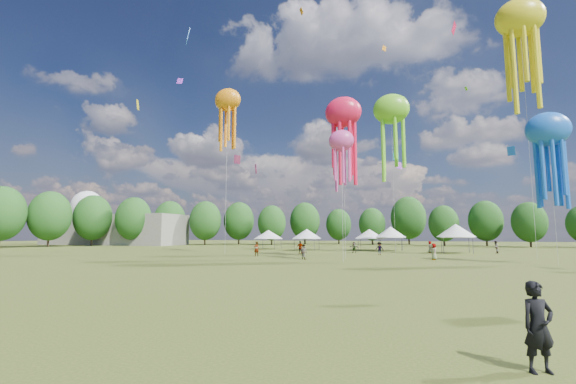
% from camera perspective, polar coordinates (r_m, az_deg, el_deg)
% --- Properties ---
extents(ground, '(300.00, 300.00, 0.00)m').
position_cam_1_polar(ground, '(12.82, -8.25, -19.45)').
color(ground, '#384416').
rests_on(ground, ground).
extents(observer_main, '(0.81, 0.69, 1.90)m').
position_cam_1_polar(observer_main, '(10.02, 33.76, -16.63)').
color(observer_main, black).
rests_on(observer_main, ground).
extents(spectator_near, '(1.04, 0.97, 1.71)m').
position_cam_1_polar(spectator_near, '(43.93, 2.41, -9.07)').
color(spectator_near, gray).
rests_on(spectator_near, ground).
extents(spectators_far, '(32.50, 19.63, 1.90)m').
position_cam_1_polar(spectators_far, '(55.89, 14.76, -8.24)').
color(spectators_far, gray).
rests_on(spectators_far, ground).
extents(festival_tents, '(38.53, 12.62, 4.47)m').
position_cam_1_polar(festival_tents, '(67.51, 10.85, -6.13)').
color(festival_tents, '#47474C').
rests_on(festival_tents, ground).
extents(show_kites, '(44.92, 21.62, 32.44)m').
position_cam_1_polar(show_kites, '(53.55, 18.23, 12.85)').
color(show_kites, '#E8143E').
rests_on(show_kites, ground).
extents(small_kites, '(75.56, 54.41, 46.59)m').
position_cam_1_polar(small_kites, '(59.11, 12.43, 21.36)').
color(small_kites, '#E8143E').
rests_on(small_kites, ground).
extents(treeline, '(201.57, 95.24, 13.43)m').
position_cam_1_polar(treeline, '(74.41, 10.86, -3.48)').
color(treeline, '#38281C').
rests_on(treeline, ground).
extents(hangar, '(40.00, 12.00, 8.00)m').
position_cam_1_polar(hangar, '(113.71, -24.99, -5.25)').
color(hangar, gray).
rests_on(hangar, ground).
extents(radome, '(9.00, 9.00, 16.00)m').
position_cam_1_polar(radome, '(129.41, -28.25, -2.50)').
color(radome, white).
rests_on(radome, ground).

